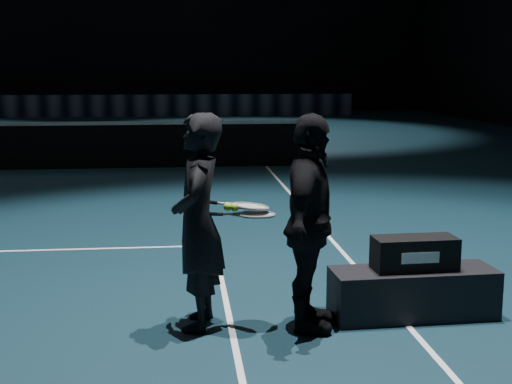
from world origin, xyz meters
TOP-DOWN VIEW (x-y plane):
  - net_post_right at (6.40, 0.00)m, footprint 0.10×0.10m
  - sponsor_backdrop at (0.00, 15.50)m, footprint 22.00×0.15m
  - player_bench at (5.59, -8.90)m, footprint 1.35×0.50m
  - racket_bag at (5.59, -8.90)m, footprint 0.68×0.31m
  - bag_signature at (5.59, -9.04)m, footprint 0.31×0.02m
  - player_a at (3.86, -8.93)m, footprint 0.48×0.66m
  - player_b at (4.70, -9.07)m, footprint 0.70×1.06m
  - racket_lower at (4.31, -9.00)m, footprint 0.71×0.33m
  - racket_upper at (4.27, -8.95)m, footprint 0.70×0.29m
  - tennis_balls at (4.12, -8.96)m, footprint 0.12×0.10m

SIDE VIEW (x-z plane):
  - player_bench at x=5.59m, z-range 0.00..0.40m
  - sponsor_backdrop at x=0.00m, z-range 0.00..0.90m
  - racket_bag at x=5.59m, z-range 0.40..0.66m
  - bag_signature at x=5.59m, z-range 0.49..0.58m
  - net_post_right at x=6.40m, z-range 0.00..1.10m
  - player_a at x=3.86m, z-range 0.00..1.67m
  - player_b at x=4.70m, z-range 0.00..1.67m
  - racket_lower at x=4.31m, z-range 0.88..0.91m
  - racket_upper at x=4.27m, z-range 0.90..1.00m
  - tennis_balls at x=4.12m, z-range 0.91..1.03m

